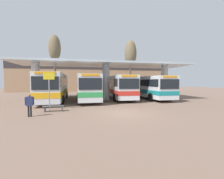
% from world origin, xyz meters
% --- Properties ---
extents(ground_plane, '(100.00, 100.00, 0.00)m').
position_xyz_m(ground_plane, '(0.00, 0.00, 0.00)').
color(ground_plane, '#755B4C').
extents(townhouse_backdrop, '(40.00, 0.58, 7.20)m').
position_xyz_m(townhouse_backdrop, '(0.00, 26.84, 4.20)').
color(townhouse_backdrop, '#9E7A5B').
rests_on(townhouse_backdrop, ground_plane).
extents(station_canopy, '(22.30, 6.30, 4.90)m').
position_xyz_m(station_canopy, '(0.00, 8.62, 4.12)').
color(station_canopy, silver).
rests_on(station_canopy, ground_plane).
extents(transit_bus_left_bay, '(2.99, 11.66, 3.40)m').
position_xyz_m(transit_bus_left_bay, '(-6.60, 9.27, 1.89)').
color(transit_bus_left_bay, silver).
rests_on(transit_bus_left_bay, ground_plane).
extents(transit_bus_center_bay, '(2.76, 12.23, 3.26)m').
position_xyz_m(transit_bus_center_bay, '(-2.40, 9.76, 1.82)').
color(transit_bus_center_bay, silver).
rests_on(transit_bus_center_bay, ground_plane).
extents(transit_bus_right_bay, '(3.07, 11.06, 3.24)m').
position_xyz_m(transit_bus_right_bay, '(2.13, 10.05, 1.82)').
color(transit_bus_right_bay, silver).
rests_on(transit_bus_right_bay, ground_plane).
extents(transit_bus_far_right_bay, '(2.88, 10.52, 3.16)m').
position_xyz_m(transit_bus_far_right_bay, '(6.45, 9.20, 1.78)').
color(transit_bus_far_right_bay, silver).
rests_on(transit_bus_far_right_bay, ground_plane).
extents(waiting_bench_near_pillar, '(1.69, 0.44, 0.46)m').
position_xyz_m(waiting_bench_near_pillar, '(-5.54, 1.84, 0.34)').
color(waiting_bench_near_pillar, '#4C5156').
rests_on(waiting_bench_near_pillar, ground_plane).
extents(info_sign_platform, '(0.90, 0.09, 3.24)m').
position_xyz_m(info_sign_platform, '(-5.99, 2.55, 2.29)').
color(info_sign_platform, gray).
rests_on(info_sign_platform, ground_plane).
extents(pedestrian_waiting, '(0.59, 0.31, 1.60)m').
position_xyz_m(pedestrian_waiting, '(-6.84, 0.20, 0.97)').
color(pedestrian_waiting, black).
rests_on(pedestrian_waiting, ground_plane).
extents(poplar_tree_behind_left, '(2.17, 2.17, 9.99)m').
position_xyz_m(poplar_tree_behind_left, '(5.73, 15.27, 7.49)').
color(poplar_tree_behind_left, '#473A2B').
rests_on(poplar_tree_behind_left, ground_plane).
extents(poplar_tree_behind_right, '(1.98, 1.98, 10.29)m').
position_xyz_m(poplar_tree_behind_right, '(-7.49, 15.73, 7.94)').
color(poplar_tree_behind_right, '#473A2B').
rests_on(poplar_tree_behind_right, ground_plane).
extents(parked_car_street, '(4.41, 2.13, 2.03)m').
position_xyz_m(parked_car_street, '(10.54, 22.36, 0.99)').
color(parked_car_street, black).
rests_on(parked_car_street, ground_plane).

